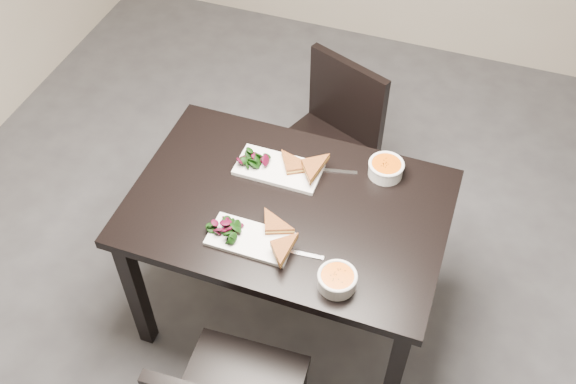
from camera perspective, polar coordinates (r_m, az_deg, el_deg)
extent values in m
cube|color=black|center=(2.48, 0.00, -1.38)|extent=(1.20, 0.80, 0.04)
cube|color=black|center=(2.77, -13.12, -8.57)|extent=(0.06, 0.06, 0.71)
cube|color=black|center=(2.56, 9.23, -15.51)|extent=(0.06, 0.06, 0.71)
cube|color=black|center=(3.12, -7.27, 1.21)|extent=(0.06, 0.06, 0.71)
cube|color=black|center=(2.93, 12.30, -4.00)|extent=(0.06, 0.06, 0.71)
cube|color=black|center=(2.72, -6.49, -14.93)|extent=(0.04, 0.04, 0.41)
cube|color=black|center=(3.11, 2.73, 3.43)|extent=(0.55, 0.55, 0.04)
cube|color=black|center=(3.26, -1.87, 0.46)|extent=(0.05, 0.05, 0.41)
cube|color=black|center=(3.11, 2.99, -2.83)|extent=(0.05, 0.05, 0.41)
cube|color=black|center=(3.45, 2.22, 3.77)|extent=(0.05, 0.05, 0.41)
cube|color=black|center=(3.30, 6.99, 0.82)|extent=(0.05, 0.05, 0.41)
cube|color=black|center=(3.08, 5.17, 8.19)|extent=(0.40, 0.20, 0.40)
cube|color=white|center=(2.36, -3.29, -4.14)|extent=(0.31, 0.15, 0.02)
cylinder|color=white|center=(2.23, 4.30, -7.74)|extent=(0.13, 0.13, 0.05)
cylinder|color=orange|center=(2.22, 4.34, -7.42)|extent=(0.11, 0.11, 0.02)
torus|color=white|center=(2.21, 4.35, -7.32)|extent=(0.14, 0.14, 0.01)
cube|color=silver|center=(2.32, 0.98, -5.36)|extent=(0.18, 0.03, 0.00)
cube|color=white|center=(2.58, -0.83, 2.02)|extent=(0.34, 0.17, 0.02)
cylinder|color=white|center=(2.58, 8.53, 1.96)|extent=(0.14, 0.14, 0.05)
cylinder|color=orange|center=(2.57, 8.59, 2.32)|extent=(0.12, 0.12, 0.02)
torus|color=white|center=(2.56, 8.61, 2.43)|extent=(0.14, 0.14, 0.01)
cube|color=silver|center=(2.59, 4.09, 1.86)|extent=(0.18, 0.05, 0.00)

